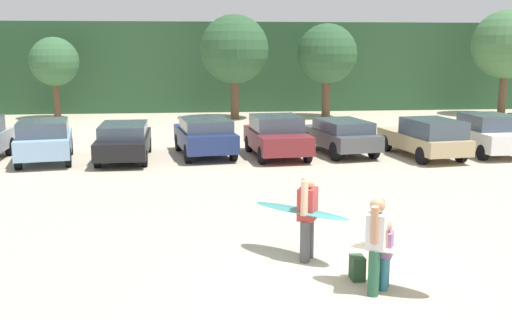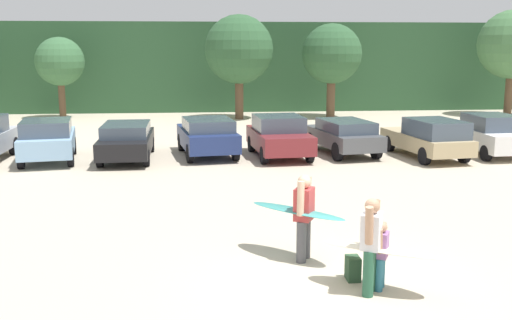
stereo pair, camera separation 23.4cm
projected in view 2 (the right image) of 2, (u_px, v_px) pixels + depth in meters
name	position (u px, v px, depth m)	size (l,w,h in m)	color
ground_plane	(337.00, 282.00, 10.96)	(120.00, 120.00, 0.00)	beige
hillside_ridge	(234.00, 65.00, 44.83)	(108.00, 12.00, 5.89)	#284C2D
tree_far_right	(60.00, 62.00, 35.39)	(2.90, 2.90, 4.87)	brown
tree_far_left	(239.00, 50.00, 34.99)	(4.07, 4.07, 6.18)	brown
tree_center_right	(332.00, 54.00, 35.76)	(3.62, 3.62, 5.68)	brown
parked_car_sky_blue	(48.00, 139.00, 22.32)	(2.54, 4.25, 1.61)	#84ADD1
parked_car_black	(127.00, 140.00, 22.81)	(1.97, 4.66, 1.39)	black
parked_car_navy	(207.00, 135.00, 23.50)	(2.54, 4.38, 1.51)	navy
parked_car_maroon	(279.00, 136.00, 23.32)	(2.31, 4.26, 1.62)	maroon
parked_car_dark_gray	(344.00, 135.00, 23.88)	(2.50, 4.45, 1.40)	#4C4F54
parked_car_tan	(429.00, 137.00, 23.02)	(2.38, 4.65, 1.56)	tan
parked_car_white	(489.00, 134.00, 23.82)	(2.01, 4.31, 1.63)	white
person_adult	(304.00, 212.00, 11.91)	(0.49, 0.65, 1.77)	#4C4C51
person_child	(381.00, 251.00, 10.51)	(0.34, 0.50, 1.25)	teal
person_companion	(371.00, 240.00, 10.28)	(0.50, 0.77, 1.72)	#26593F
surfboard_teal	(297.00, 211.00, 12.02)	(2.04, 1.99, 0.14)	teal
surfboard_cream	(381.00, 249.00, 10.45)	(2.16, 1.64, 0.15)	beige
backpack_dropped	(353.00, 268.00, 11.01)	(0.24, 0.34, 0.45)	#2D4C33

